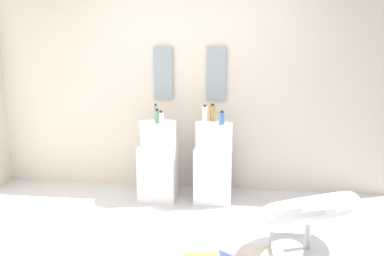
{
  "coord_description": "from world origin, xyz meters",
  "views": [
    {
      "loc": [
        0.54,
        -2.77,
        1.64
      ],
      "look_at": [
        0.15,
        0.55,
        0.95
      ],
      "focal_mm": 35.6,
      "sensor_mm": 36.0,
      "label": 1
    }
  ],
  "objects_px": {
    "soap_bottle_grey": "(156,112)",
    "soap_bottle_clear": "(161,118)",
    "soap_bottle_blue": "(222,118)",
    "soap_bottle_white": "(205,114)",
    "pedestal_sink_left": "(158,160)",
    "pedestal_sink_right": "(213,162)",
    "soap_bottle_green": "(157,117)",
    "soap_bottle_amber": "(213,113)",
    "lounge_chair": "(309,215)"
  },
  "relations": [
    {
      "from": "pedestal_sink_left",
      "to": "soap_bottle_white",
      "type": "height_order",
      "value": "soap_bottle_white"
    },
    {
      "from": "lounge_chair",
      "to": "soap_bottle_amber",
      "type": "relative_size",
      "value": 5.65
    },
    {
      "from": "soap_bottle_grey",
      "to": "soap_bottle_clear",
      "type": "xyz_separation_m",
      "value": [
        0.1,
        -0.2,
        -0.02
      ]
    },
    {
      "from": "soap_bottle_blue",
      "to": "soap_bottle_white",
      "type": "relative_size",
      "value": 0.81
    },
    {
      "from": "pedestal_sink_right",
      "to": "soap_bottle_clear",
      "type": "height_order",
      "value": "soap_bottle_clear"
    },
    {
      "from": "soap_bottle_grey",
      "to": "soap_bottle_blue",
      "type": "height_order",
      "value": "soap_bottle_grey"
    },
    {
      "from": "lounge_chair",
      "to": "soap_bottle_blue",
      "type": "height_order",
      "value": "soap_bottle_blue"
    },
    {
      "from": "lounge_chair",
      "to": "soap_bottle_white",
      "type": "height_order",
      "value": "soap_bottle_white"
    },
    {
      "from": "pedestal_sink_right",
      "to": "soap_bottle_blue",
      "type": "bearing_deg",
      "value": -48.45
    },
    {
      "from": "lounge_chair",
      "to": "pedestal_sink_left",
      "type": "bearing_deg",
      "value": 143.26
    },
    {
      "from": "pedestal_sink_left",
      "to": "soap_bottle_white",
      "type": "bearing_deg",
      "value": 6.75
    },
    {
      "from": "soap_bottle_amber",
      "to": "lounge_chair",
      "type": "bearing_deg",
      "value": -54.41
    },
    {
      "from": "pedestal_sink_left",
      "to": "lounge_chair",
      "type": "relative_size",
      "value": 0.91
    },
    {
      "from": "soap_bottle_green",
      "to": "soap_bottle_blue",
      "type": "height_order",
      "value": "soap_bottle_green"
    },
    {
      "from": "soap_bottle_amber",
      "to": "soap_bottle_blue",
      "type": "height_order",
      "value": "soap_bottle_amber"
    },
    {
      "from": "soap_bottle_white",
      "to": "lounge_chair",
      "type": "bearing_deg",
      "value": -50.63
    },
    {
      "from": "soap_bottle_blue",
      "to": "soap_bottle_white",
      "type": "xyz_separation_m",
      "value": [
        -0.19,
        0.16,
        0.02
      ]
    },
    {
      "from": "soap_bottle_blue",
      "to": "lounge_chair",
      "type": "bearing_deg",
      "value": -52.79
    },
    {
      "from": "soap_bottle_blue",
      "to": "soap_bottle_green",
      "type": "bearing_deg",
      "value": 179.45
    },
    {
      "from": "pedestal_sink_left",
      "to": "soap_bottle_green",
      "type": "height_order",
      "value": "soap_bottle_green"
    },
    {
      "from": "pedestal_sink_right",
      "to": "soap_bottle_white",
      "type": "relative_size",
      "value": 5.34
    },
    {
      "from": "soap_bottle_amber",
      "to": "pedestal_sink_right",
      "type": "bearing_deg",
      "value": -79.01
    },
    {
      "from": "lounge_chair",
      "to": "soap_bottle_blue",
      "type": "distance_m",
      "value": 1.36
    },
    {
      "from": "soap_bottle_grey",
      "to": "soap_bottle_clear",
      "type": "relative_size",
      "value": 1.32
    },
    {
      "from": "soap_bottle_grey",
      "to": "soap_bottle_blue",
      "type": "bearing_deg",
      "value": -15.6
    },
    {
      "from": "pedestal_sink_left",
      "to": "soap_bottle_grey",
      "type": "distance_m",
      "value": 0.53
    },
    {
      "from": "soap_bottle_green",
      "to": "soap_bottle_amber",
      "type": "bearing_deg",
      "value": 20.11
    },
    {
      "from": "pedestal_sink_left",
      "to": "soap_bottle_grey",
      "type": "height_order",
      "value": "soap_bottle_grey"
    },
    {
      "from": "soap_bottle_green",
      "to": "soap_bottle_white",
      "type": "height_order",
      "value": "soap_bottle_white"
    },
    {
      "from": "pedestal_sink_left",
      "to": "soap_bottle_blue",
      "type": "bearing_deg",
      "value": -8.23
    },
    {
      "from": "pedestal_sink_right",
      "to": "soap_bottle_blue",
      "type": "height_order",
      "value": "soap_bottle_blue"
    },
    {
      "from": "lounge_chair",
      "to": "soap_bottle_green",
      "type": "distance_m",
      "value": 1.83
    },
    {
      "from": "soap_bottle_blue",
      "to": "soap_bottle_clear",
      "type": "height_order",
      "value": "soap_bottle_blue"
    },
    {
      "from": "soap_bottle_amber",
      "to": "soap_bottle_blue",
      "type": "distance_m",
      "value": 0.24
    },
    {
      "from": "soap_bottle_white",
      "to": "pedestal_sink_left",
      "type": "bearing_deg",
      "value": -173.25
    },
    {
      "from": "soap_bottle_blue",
      "to": "soap_bottle_white",
      "type": "bearing_deg",
      "value": 139.94
    },
    {
      "from": "pedestal_sink_left",
      "to": "soap_bottle_blue",
      "type": "distance_m",
      "value": 0.87
    },
    {
      "from": "lounge_chair",
      "to": "soap_bottle_grey",
      "type": "height_order",
      "value": "soap_bottle_grey"
    },
    {
      "from": "soap_bottle_grey",
      "to": "soap_bottle_amber",
      "type": "relative_size",
      "value": 0.94
    },
    {
      "from": "pedestal_sink_left",
      "to": "pedestal_sink_right",
      "type": "relative_size",
      "value": 1.0
    },
    {
      "from": "soap_bottle_amber",
      "to": "soap_bottle_clear",
      "type": "relative_size",
      "value": 1.41
    },
    {
      "from": "soap_bottle_grey",
      "to": "soap_bottle_clear",
      "type": "bearing_deg",
      "value": -63.4
    },
    {
      "from": "soap_bottle_green",
      "to": "pedestal_sink_left",
      "type": "bearing_deg",
      "value": 99.31
    },
    {
      "from": "soap_bottle_grey",
      "to": "soap_bottle_clear",
      "type": "height_order",
      "value": "soap_bottle_grey"
    },
    {
      "from": "pedestal_sink_right",
      "to": "soap_bottle_clear",
      "type": "distance_m",
      "value": 0.75
    },
    {
      "from": "pedestal_sink_left",
      "to": "soap_bottle_white",
      "type": "xyz_separation_m",
      "value": [
        0.51,
        0.06,
        0.52
      ]
    },
    {
      "from": "soap_bottle_blue",
      "to": "pedestal_sink_left",
      "type": "bearing_deg",
      "value": 171.77
    },
    {
      "from": "soap_bottle_amber",
      "to": "soap_bottle_clear",
      "type": "distance_m",
      "value": 0.57
    },
    {
      "from": "soap_bottle_grey",
      "to": "soap_bottle_white",
      "type": "distance_m",
      "value": 0.55
    },
    {
      "from": "soap_bottle_amber",
      "to": "soap_bottle_white",
      "type": "distance_m",
      "value": 0.1
    }
  ]
}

